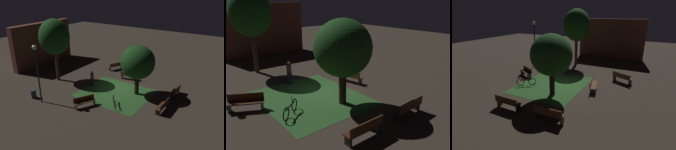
# 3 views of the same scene
# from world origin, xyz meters

# --- Properties ---
(ground_plane) EXTENTS (60.00, 60.00, 0.00)m
(ground_plane) POSITION_xyz_m (0.00, 0.00, 0.00)
(ground_plane) COLOR #3D3328
(grass_lawn) EXTENTS (5.30, 6.27, 0.01)m
(grass_lawn) POSITION_xyz_m (-1.03, -0.16, 0.01)
(grass_lawn) COLOR #2D6028
(grass_lawn) RESTS_ON ground
(bench_corner) EXTENTS (1.81, 0.51, 0.88)m
(bench_corner) POSITION_xyz_m (-1.55, -4.97, 0.48)
(bench_corner) COLOR #422314
(bench_corner) RESTS_ON ground
(bench_path_side) EXTENTS (1.82, 0.54, 0.88)m
(bench_path_side) POSITION_xyz_m (1.55, -4.97, 0.48)
(bench_path_side) COLOR #512D19
(bench_path_side) RESTS_ON ground
(bench_by_lamp) EXTENTS (0.87, 1.86, 0.88)m
(bench_by_lamp) POSITION_xyz_m (2.43, 0.31, 0.48)
(bench_by_lamp) COLOR brown
(bench_by_lamp) RESTS_ON ground
(bench_near_trees) EXTENTS (1.83, 1.20, 0.88)m
(bench_near_trees) POSITION_xyz_m (4.22, 3.11, 0.48)
(bench_near_trees) COLOR brown
(bench_near_trees) RESTS_ON ground
(bench_front_left) EXTENTS (1.81, 1.28, 0.88)m
(bench_front_left) POSITION_xyz_m (-4.42, 0.67, 0.48)
(bench_front_left) COLOR #422314
(bench_front_left) RESTS_ON ground
(tree_left_canopy) EXTENTS (3.02, 3.02, 6.34)m
(tree_left_canopy) POSITION_xyz_m (-1.68, 6.57, 4.53)
(tree_left_canopy) COLOR #423021
(tree_left_canopy) RESTS_ON ground
(tree_near_wall) EXTENTS (3.03, 3.03, 4.58)m
(tree_near_wall) POSITION_xyz_m (-0.05, -1.84, 3.05)
(tree_near_wall) COLOR #2D2116
(tree_near_wall) RESTS_ON ground
(lamp_post_plaza_east) EXTENTS (0.36, 0.36, 4.99)m
(lamp_post_plaza_east) POSITION_xyz_m (-5.84, 4.28, 3.35)
(lamp_post_plaza_east) COLOR black
(lamp_post_plaza_east) RESTS_ON ground
(trash_bin) EXTENTS (0.45, 0.45, 0.76)m
(trash_bin) POSITION_xyz_m (-5.76, 5.40, 0.38)
(trash_bin) COLOR #2D3842
(trash_bin) RESTS_ON ground
(bicycle) EXTENTS (1.33, 1.09, 0.93)m
(bicycle) POSITION_xyz_m (-2.92, -1.27, 0.34)
(bicycle) COLOR black
(bicycle) RESTS_ON ground
(pedestrian) EXTENTS (0.32, 0.32, 1.61)m
(pedestrian) POSITION_xyz_m (-0.92, 2.61, 0.85)
(pedestrian) COLOR black
(pedestrian) RESTS_ON ground
(building_wall_backdrop) EXTENTS (8.48, 0.80, 5.14)m
(building_wall_backdrop) POSITION_xyz_m (1.10, 11.84, 2.57)
(building_wall_backdrop) COLOR brown
(building_wall_backdrop) RESTS_ON ground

